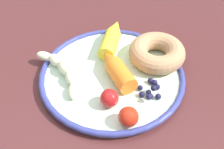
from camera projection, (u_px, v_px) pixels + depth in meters
dining_table at (99, 85)px, 0.69m from camera, size 1.19×0.87×0.70m
plate at (112, 75)px, 0.59m from camera, size 0.30×0.30×0.02m
banana at (63, 69)px, 0.58m from camera, size 0.12×0.12×0.03m
carrot_orange at (116, 68)px, 0.57m from camera, size 0.11×0.10×0.04m
carrot_yellow at (112, 37)px, 0.65m from camera, size 0.13×0.04×0.04m
donut at (157, 53)px, 0.61m from camera, size 0.14×0.14×0.04m
blueberry_pile at (151, 90)px, 0.55m from camera, size 0.06×0.05×0.02m
tomato_near at (109, 98)px, 0.52m from camera, size 0.03×0.03×0.03m
tomato_mid at (128, 117)px, 0.49m from camera, size 0.04×0.04×0.04m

